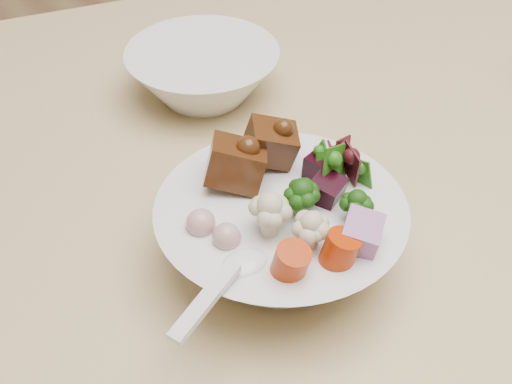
% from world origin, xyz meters
% --- Properties ---
extents(chair_far, '(0.39, 0.39, 0.80)m').
position_xyz_m(chair_far, '(0.35, 0.69, 0.45)').
color(chair_far, tan).
rests_on(chair_far, ground).
extents(food_bowl, '(0.21, 0.21, 0.11)m').
position_xyz_m(food_bowl, '(-0.31, 0.05, 0.84)').
color(food_bowl, silver).
rests_on(food_bowl, dining_table).
extents(soup_spoon, '(0.10, 0.06, 0.02)m').
position_xyz_m(soup_spoon, '(-0.38, 0.01, 0.87)').
color(soup_spoon, silver).
rests_on(soup_spoon, food_bowl).
extents(side_bowl, '(0.17, 0.17, 0.06)m').
position_xyz_m(side_bowl, '(-0.24, 0.32, 0.83)').
color(side_bowl, silver).
rests_on(side_bowl, dining_table).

